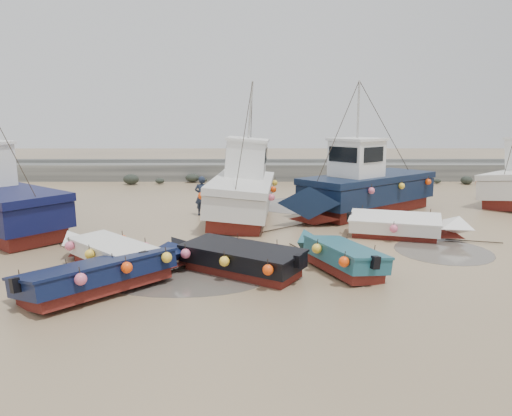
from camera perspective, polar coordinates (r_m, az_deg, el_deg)
The scene contains 14 objects.
ground at distance 15.64m, azimuth 2.25°, elevation -6.80°, with size 120.00×120.00×0.00m, color tan.
seawall at distance 37.14m, azimuth 0.88°, elevation 4.19°, with size 60.00×4.92×1.50m.
puddle_a at distance 14.62m, azimuth -8.27°, elevation -8.12°, with size 4.76×4.76×0.01m, color #564F46.
puddle_b at distance 18.65m, azimuth 20.58°, elevation -4.62°, with size 3.30×3.30×0.01m, color #564F46.
puddle_c at distance 21.03m, azimuth -24.18°, elevation -3.22°, with size 3.53×3.53×0.01m, color #564F46.
puddle_d at distance 26.54m, azimuth 5.35°, elevation 0.31°, with size 5.15×5.15×0.01m, color #564F46.
dinghy_0 at distance 16.26m, azimuth -16.60°, elevation -4.53°, with size 4.45×4.49×1.43m.
dinghy_1 at distance 14.12m, azimuth -16.29°, elevation -6.83°, with size 5.00×5.27×1.43m.
dinghy_2 at distance 15.47m, azimuth 9.22°, elevation -4.93°, with size 2.58×4.89×1.43m.
dinghy_4 at distance 15.07m, azimuth -2.74°, elevation -5.30°, with size 5.37×3.94×1.43m.
dinghy_5 at distance 20.11m, azimuth 16.61°, elevation -1.72°, with size 5.57×2.84×1.43m.
cabin_boat_1 at distance 23.34m, azimuth -1.66°, elevation 2.25°, with size 3.46×10.71×6.22m.
cabin_boat_2 at distance 24.36m, azimuth 11.87°, elevation 2.37°, with size 9.01×8.00×6.22m.
person at distance 23.85m, azimuth -6.15°, elevation -0.85°, with size 0.69×0.45×1.88m, color #1C2539.
Camera 1 is at (-0.67, -14.93, 4.61)m, focal length 35.00 mm.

